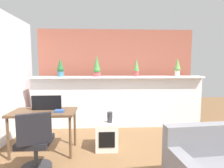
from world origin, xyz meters
TOP-DOWN VIEW (x-y plane):
  - divider_wall at (0.00, 2.00)m, footprint 4.17×0.16m
  - plant_shelf at (0.00, 1.96)m, footprint 4.17×0.33m
  - brick_wall_behind at (0.00, 2.60)m, footprint 4.17×0.10m
  - potted_plant_0 at (-1.37, 1.95)m, footprint 0.16×0.16m
  - potted_plant_1 at (-0.51, 1.95)m, footprint 0.19×0.19m
  - potted_plant_2 at (0.44, 1.92)m, footprint 0.13×0.13m
  - potted_plant_3 at (1.47, 1.97)m, footprint 0.15×0.15m
  - desk at (-1.41, 0.71)m, footprint 1.10×0.60m
  - tv_monitor at (-1.37, 0.79)m, footprint 0.52×0.04m
  - office_chair at (-1.33, 0.07)m, footprint 0.50×0.50m
  - side_cube_shelf at (-0.30, 0.80)m, footprint 0.40×0.41m
  - vase_on_shelf at (-0.25, 0.80)m, footprint 0.10×0.10m
  - book_on_desk at (-1.12, 0.63)m, footprint 0.15×0.13m

SIDE VIEW (x-z plane):
  - side_cube_shelf at x=-0.30m, z-range 0.00..0.50m
  - office_chair at x=-1.33m, z-range -0.07..0.84m
  - vase_on_shelf at x=-0.25m, z-range 0.50..0.69m
  - divider_wall at x=0.00m, z-range 0.00..1.24m
  - desk at x=-1.41m, z-range 0.29..1.04m
  - book_on_desk at x=-1.12m, z-range 0.75..0.79m
  - tv_monitor at x=-1.37m, z-range 0.75..1.01m
  - brick_wall_behind at x=0.00m, z-range 0.00..2.50m
  - plant_shelf at x=0.00m, z-range 1.24..1.28m
  - potted_plant_0 at x=-1.37m, z-range 1.26..1.69m
  - potted_plant_1 at x=-0.51m, z-range 1.23..1.74m
  - potted_plant_3 at x=1.47m, z-range 1.27..1.72m
  - potted_plant_2 at x=0.44m, z-range 1.28..1.70m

